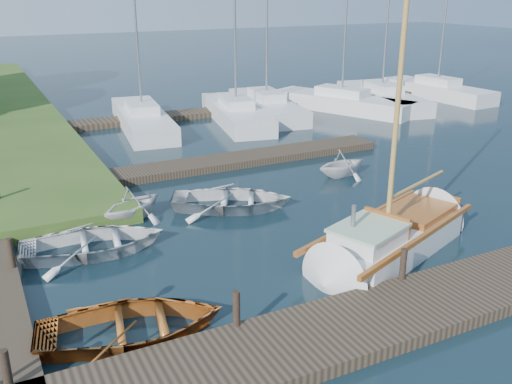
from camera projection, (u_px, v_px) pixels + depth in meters
name	position (u px, v px, depth m)	size (l,w,h in m)	color
ground	(256.00, 228.00, 17.71)	(160.00, 160.00, 0.00)	black
near_dock	(378.00, 319.00, 12.63)	(18.00, 2.20, 0.30)	#2C201B
far_dock	(229.00, 161.00, 23.96)	(14.00, 1.60, 0.30)	#2C201B
pontoon	(283.00, 105.00, 35.32)	(30.00, 1.60, 0.30)	#2C201B
mooring_post_0	(6.00, 370.00, 10.09)	(0.16, 0.16, 0.80)	black
mooring_post_1	(236.00, 308.00, 12.00)	(0.16, 0.16, 0.80)	black
mooring_post_2	(403.00, 264.00, 13.92)	(0.16, 0.16, 0.80)	black
mooring_post_4	(11.00, 253.00, 14.49)	(0.16, 0.16, 0.80)	black
sailboat	(392.00, 239.00, 16.12)	(7.38, 4.40, 9.83)	silver
dinghy	(132.00, 320.00, 12.09)	(2.84, 3.97, 0.82)	brown
tender_a	(93.00, 239.00, 15.96)	(2.84, 3.97, 0.82)	silver
tender_b	(132.00, 201.00, 18.23)	(2.00, 2.32, 1.22)	silver
tender_c	(232.00, 197.00, 19.15)	(2.87, 4.02, 0.83)	silver
tender_d	(342.00, 161.00, 22.40)	(1.93, 2.23, 1.18)	silver
marina_boat_1	(142.00, 117.00, 30.01)	(3.31, 9.03, 10.76)	silver
marina_boat_2	(236.00, 111.00, 31.35)	(3.80, 8.72, 12.38)	silver
marina_boat_3	(266.00, 105.00, 33.15)	(3.39, 8.58, 11.66)	silver
marina_boat_4	(342.00, 101.00, 34.18)	(5.67, 8.89, 10.47)	silver
marina_boat_5	(382.00, 96.00, 35.78)	(3.78, 9.07, 10.11)	silver
marina_boat_7	(437.00, 89.00, 38.13)	(2.73, 8.36, 11.32)	silver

